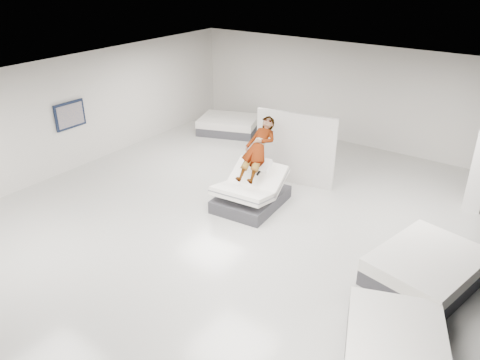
{
  "coord_description": "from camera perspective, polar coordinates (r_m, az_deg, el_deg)",
  "views": [
    {
      "loc": [
        5.14,
        -6.97,
        5.63
      ],
      "look_at": [
        -0.39,
        0.85,
        1.0
      ],
      "focal_mm": 35.0,
      "sensor_mm": 36.0,
      "label": 1
    }
  ],
  "objects": [
    {
      "name": "flat_bed_right_far",
      "position": [
        9.64,
        21.8,
        -9.94
      ],
      "size": [
        2.06,
        2.45,
        0.59
      ],
      "color": "#37373C",
      "rests_on": "floor"
    },
    {
      "name": "room",
      "position": [
        9.55,
        -1.05,
        0.83
      ],
      "size": [
        14.0,
        14.04,
        3.2
      ],
      "color": "#AEADA5",
      "rests_on": "ground"
    },
    {
      "name": "flat_bed_left_far",
      "position": [
        16.42,
        -1.37,
        6.73
      ],
      "size": [
        2.32,
        2.03,
        0.53
      ],
      "color": "#37373C",
      "rests_on": "floor"
    },
    {
      "name": "person",
      "position": [
        11.39,
        2.16,
        2.77
      ],
      "size": [
        0.78,
        1.58,
        1.63
      ],
      "primitive_type": "imported",
      "rotation": [
        0.74,
        0.0,
        0.08
      ],
      "color": "slate",
      "rests_on": "hero_bed"
    },
    {
      "name": "hero_bed",
      "position": [
        11.5,
        1.35,
        -1.58
      ],
      "size": [
        1.5,
        1.91,
        1.07
      ],
      "color": "#37373C",
      "rests_on": "floor"
    },
    {
      "name": "remote",
      "position": [
        11.11,
        2.26,
        0.84
      ],
      "size": [
        0.06,
        0.15,
        0.08
      ],
      "primitive_type": "cube",
      "rotation": [
        0.35,
        0.0,
        0.08
      ],
      "color": "black",
      "rests_on": "person"
    },
    {
      "name": "flat_bed_right_near",
      "position": [
        7.88,
        18.38,
        -18.83
      ],
      "size": [
        2.02,
        2.31,
        0.53
      ],
      "color": "#37373C",
      "rests_on": "floor"
    },
    {
      "name": "wall_poster",
      "position": [
        13.95,
        -20.02,
        7.44
      ],
      "size": [
        0.06,
        0.95,
        0.75
      ],
      "color": "black",
      "rests_on": "wall_left"
    },
    {
      "name": "divider_panel",
      "position": [
        12.48,
        6.73,
        3.77
      ],
      "size": [
        2.15,
        0.45,
        1.97
      ],
      "primitive_type": "cube",
      "rotation": [
        0.0,
        0.0,
        0.17
      ],
      "color": "silver",
      "rests_on": "floor"
    }
  ]
}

